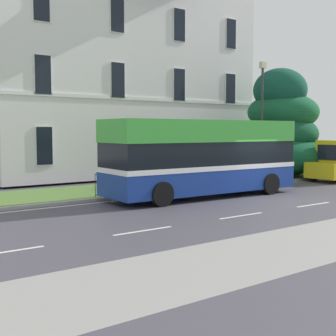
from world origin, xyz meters
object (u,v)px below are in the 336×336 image
object	(u,v)px
georgian_townhouse	(108,65)
single_decker_bus	(203,157)
street_lamp_post	(262,112)
litter_bin	(169,176)
evergreen_tree	(281,131)

from	to	relation	value
georgian_townhouse	single_decker_bus	world-z (taller)	georgian_townhouse
street_lamp_post	litter_bin	bearing A→B (deg)	-176.73
georgian_townhouse	street_lamp_post	world-z (taller)	georgian_townhouse
single_decker_bus	street_lamp_post	distance (m)	8.12
georgian_townhouse	single_decker_bus	xyz separation A→B (m)	(-2.39, -12.57, -5.59)
street_lamp_post	evergreen_tree	bearing A→B (deg)	14.92
litter_bin	georgian_townhouse	bearing A→B (deg)	77.20
evergreen_tree	single_decker_bus	xyz separation A→B (m)	(-9.73, -3.78, -1.14)
single_decker_bus	litter_bin	size ratio (longest dim) A/B	7.83
evergreen_tree	litter_bin	size ratio (longest dim) A/B	5.71
evergreen_tree	georgian_townhouse	bearing A→B (deg)	129.86
georgian_townhouse	evergreen_tree	distance (m)	12.29
street_lamp_post	litter_bin	xyz separation A→B (m)	(-7.03, -0.40, -3.26)
georgian_townhouse	evergreen_tree	size ratio (longest dim) A/B	2.69
single_decker_bus	litter_bin	bearing A→B (deg)	88.64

